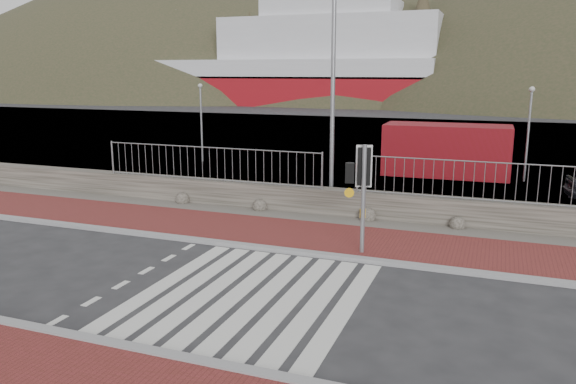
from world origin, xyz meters
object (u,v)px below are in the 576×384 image
at_px(ferry, 288,67).
at_px(shipping_container, 446,150).
at_px(traffic_signal_far, 362,176).
at_px(streetlight, 338,69).

xyz_separation_m(ferry, shipping_container, (27.24, -51.59, -4.19)).
bearing_deg(traffic_signal_far, ferry, -83.24).
bearing_deg(ferry, traffic_signal_far, -67.82).
distance_m(ferry, streetlight, 64.50).
xyz_separation_m(streetlight, shipping_container, (3.00, 8.17, -3.64)).
height_order(ferry, streetlight, ferry).
height_order(ferry, shipping_container, ferry).
height_order(streetlight, shipping_container, streetlight).
bearing_deg(shipping_container, streetlight, -111.10).
bearing_deg(streetlight, shipping_container, 56.33).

